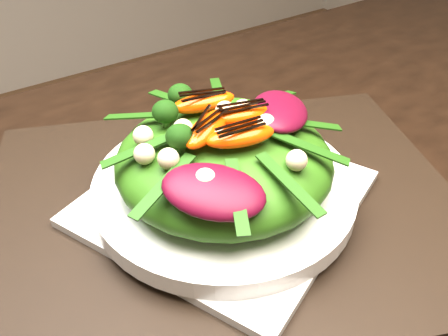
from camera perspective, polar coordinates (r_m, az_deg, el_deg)
dining_table at (r=0.56m, az=15.65°, el=-4.64°), size 1.60×0.90×0.75m
placemat at (r=0.51m, az=0.00°, el=-4.16°), size 0.62×0.55×0.00m
plate_base at (r=0.51m, az=0.00°, el=-3.58°), size 0.33×0.33×0.01m
salad_bowl at (r=0.50m, az=0.00°, el=-2.29°), size 0.36×0.36×0.02m
lettuce_mound at (r=0.48m, az=0.00°, el=0.98°), size 0.24×0.24×0.07m
radicchio_leaf at (r=0.48m, az=6.74°, el=6.84°), size 0.10×0.10×0.02m
orange_segment at (r=0.46m, az=-0.97°, el=6.67°), size 0.07×0.06×0.02m
broccoli_floret at (r=0.44m, az=-8.65°, el=4.55°), size 0.04×0.04×0.04m
macadamia_nut at (r=0.44m, az=8.58°, el=3.48°), size 0.02×0.02×0.02m
balsamic_drizzle at (r=0.46m, az=-0.98°, el=7.67°), size 0.04×0.03×0.00m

